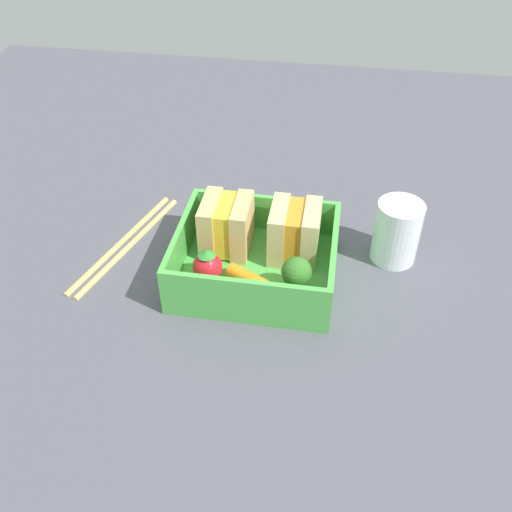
# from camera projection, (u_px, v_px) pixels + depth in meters

# --- Properties ---
(ground_plane) EXTENTS (1.20, 1.20, 0.02)m
(ground_plane) POSITION_uv_depth(u_px,v_px,m) (256.00, 282.00, 0.63)
(ground_plane) COLOR #504F5A
(bento_tray) EXTENTS (0.17, 0.15, 0.01)m
(bento_tray) POSITION_uv_depth(u_px,v_px,m) (256.00, 271.00, 0.62)
(bento_tray) COLOR #4DAF48
(bento_tray) RESTS_ON ground_plane
(bento_rim) EXTENTS (0.17, 0.15, 0.04)m
(bento_rim) POSITION_uv_depth(u_px,v_px,m) (256.00, 251.00, 0.60)
(bento_rim) COLOR #4DAF48
(bento_rim) RESTS_ON bento_tray
(sandwich_left) EXTENTS (0.05, 0.06, 0.06)m
(sandwich_left) POSITION_uv_depth(u_px,v_px,m) (227.00, 225.00, 0.62)
(sandwich_left) COLOR tan
(sandwich_left) RESTS_ON bento_tray
(sandwich_center_left) EXTENTS (0.05, 0.06, 0.06)m
(sandwich_center_left) POSITION_uv_depth(u_px,v_px,m) (295.00, 232.00, 0.61)
(sandwich_center_left) COLOR #D5BD81
(sandwich_center_left) RESTS_ON bento_tray
(strawberry_far_left) EXTENTS (0.03, 0.03, 0.04)m
(strawberry_far_left) POSITION_uv_depth(u_px,v_px,m) (208.00, 266.00, 0.59)
(strawberry_far_left) COLOR red
(strawberry_far_left) RESTS_ON bento_tray
(carrot_stick_far_left) EXTENTS (0.06, 0.04, 0.02)m
(carrot_stick_far_left) POSITION_uv_depth(u_px,v_px,m) (254.00, 280.00, 0.58)
(carrot_stick_far_left) COLOR orange
(carrot_stick_far_left) RESTS_ON bento_tray
(broccoli_floret) EXTENTS (0.03, 0.03, 0.04)m
(broccoli_floret) POSITION_uv_depth(u_px,v_px,m) (296.00, 273.00, 0.57)
(broccoli_floret) COLOR #84D167
(broccoli_floret) RESTS_ON bento_tray
(chopstick_pair) EXTENTS (0.07, 0.19, 0.01)m
(chopstick_pair) POSITION_uv_depth(u_px,v_px,m) (125.00, 242.00, 0.66)
(chopstick_pair) COLOR tan
(chopstick_pair) RESTS_ON ground_plane
(drinking_glass) EXTENTS (0.05, 0.05, 0.07)m
(drinking_glass) POSITION_uv_depth(u_px,v_px,m) (397.00, 232.00, 0.62)
(drinking_glass) COLOR white
(drinking_glass) RESTS_ON ground_plane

